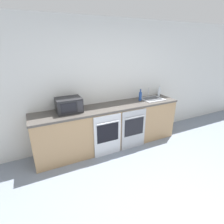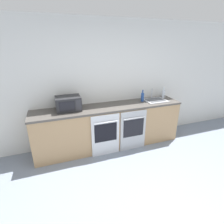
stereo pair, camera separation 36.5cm
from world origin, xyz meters
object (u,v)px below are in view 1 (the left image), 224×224
Objects in this scene: bottle_clear at (159,92)px; oven_right at (134,129)px; oven_left at (108,135)px; sink at (152,99)px; bottle_blue at (140,96)px; microwave at (69,105)px.

oven_right is at bearing -155.34° from bottle_clear.
oven_left is at bearing -164.07° from bottle_clear.
sink is at bearing -156.23° from bottle_clear.
bottle_blue reaches higher than sink.
bottle_blue is (1.61, 0.02, -0.03)m from microwave.
bottle_blue is (-0.60, -0.08, 0.00)m from bottle_clear.
oven_left is 1.80× the size of sink.
oven_right is 3.35× the size of bottle_blue.
oven_right is at bearing -16.34° from microwave.
sink is at bearing 13.98° from oven_left.
bottle_clear is at bearing 24.66° from oven_right.
bottle_clear is at bearing 2.45° from microwave.
bottle_blue reaches higher than oven_right.
microwave reaches higher than oven_left.
sink is (1.91, -0.04, -0.12)m from microwave.
bottle_blue is (0.99, 0.37, 0.58)m from oven_left.
bottle_clear is 0.61m from bottle_blue.
oven_left is 1.20m from bottle_blue.
bottle_blue reaches higher than oven_left.
bottle_blue is at bearing 0.55° from microwave.
oven_left is at bearing -29.92° from microwave.
sink is (0.68, 0.32, 0.49)m from oven_right.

